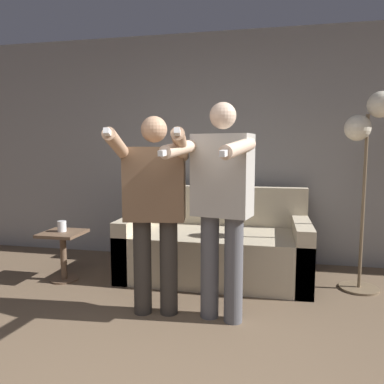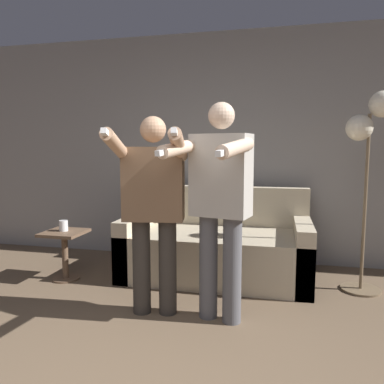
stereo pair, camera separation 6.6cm
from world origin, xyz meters
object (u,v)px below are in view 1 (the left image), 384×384
at_px(couch, 216,248).
at_px(person_left, 154,201).
at_px(cat, 234,180).
at_px(floor_lamp, 368,137).
at_px(person_right, 221,198).
at_px(side_table, 63,246).
at_px(cup, 62,226).

distance_m(couch, person_left, 1.21).
distance_m(couch, cat, 0.77).
xyz_separation_m(person_left, floor_lamp, (1.70, 0.89, 0.50)).
bearing_deg(floor_lamp, cat, 159.29).
xyz_separation_m(person_left, person_right, (0.51, -0.00, 0.04)).
height_order(person_right, side_table, person_right).
bearing_deg(cat, cup, -153.62).
bearing_deg(couch, person_right, -79.59).
bearing_deg(floor_lamp, side_table, -172.94).
distance_m(person_left, cup, 1.31).
bearing_deg(cup, cat, 26.38).
distance_m(person_left, floor_lamp, 1.98).
xyz_separation_m(cat, floor_lamp, (1.22, -0.46, 0.45)).
bearing_deg(person_left, couch, 62.49).
relative_size(side_table, cup, 4.62).
xyz_separation_m(couch, floor_lamp, (1.37, -0.10, 1.11)).
height_order(person_left, cup, person_left).
bearing_deg(person_left, cup, 144.48).
bearing_deg(side_table, person_right, -18.50).
bearing_deg(cup, side_table, -47.32).
bearing_deg(couch, side_table, -162.68).
height_order(person_right, cup, person_right).
height_order(couch, person_right, person_right).
distance_m(couch, person_right, 1.20).
xyz_separation_m(person_right, floor_lamp, (1.19, 0.89, 0.47)).
distance_m(cat, floor_lamp, 1.38).
xyz_separation_m(couch, side_table, (-1.45, -0.45, 0.05)).
xyz_separation_m(floor_lamp, cup, (-2.83, -0.34, -0.86)).
relative_size(cat, floor_lamp, 0.22).
bearing_deg(person_left, person_right, -9.31).
bearing_deg(floor_lamp, cup, -173.22).
distance_m(person_left, cat, 1.44).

